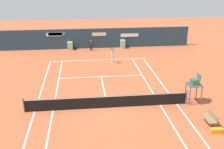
% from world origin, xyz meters
% --- Properties ---
extents(ground_plane, '(80.00, 80.00, 0.01)m').
position_xyz_m(ground_plane, '(-0.00, 0.58, 0.00)').
color(ground_plane, '#B25633').
extents(tennis_net, '(12.10, 0.10, 1.07)m').
position_xyz_m(tennis_net, '(0.00, 0.00, 0.51)').
color(tennis_net, '#4C4C51').
rests_on(tennis_net, ground_plane).
extents(sponsor_back_wall, '(25.00, 1.02, 2.57)m').
position_xyz_m(sponsor_back_wall, '(0.00, 16.97, 1.24)').
color(sponsor_back_wall, '#233D4C').
rests_on(sponsor_back_wall, ground_plane).
extents(umpire_chair, '(1.00, 1.00, 2.32)m').
position_xyz_m(umpire_chair, '(6.61, 0.16, 1.55)').
color(umpire_chair, '#47474C').
rests_on(umpire_chair, ground_plane).
extents(player_bench, '(0.54, 1.26, 0.88)m').
position_xyz_m(player_bench, '(6.48, -3.10, 0.51)').
color(player_bench, '#38383D').
rests_on(player_bench, ground_plane).
extents(equipment_bag, '(0.92, 0.34, 0.32)m').
position_xyz_m(equipment_bag, '(6.52, -4.14, 0.16)').
color(equipment_bag, orange).
rests_on(equipment_bag, ground_plane).
extents(player_on_baseline, '(0.58, 0.70, 1.82)m').
position_xyz_m(player_on_baseline, '(1.62, 10.50, 0.94)').
color(player_on_baseline, white).
rests_on(player_on_baseline, ground_plane).
extents(ball_kid_left_post, '(0.46, 0.20, 1.37)m').
position_xyz_m(ball_kid_left_post, '(-0.55, 15.79, 0.79)').
color(ball_kid_left_post, black).
rests_on(ball_kid_left_post, ground_plane).
extents(tennis_ball_by_sideline, '(0.07, 0.07, 0.07)m').
position_xyz_m(tennis_ball_by_sideline, '(-1.60, 4.44, 0.03)').
color(tennis_ball_by_sideline, '#CCE033').
rests_on(tennis_ball_by_sideline, ground_plane).
extents(tennis_ball_near_service_line, '(0.07, 0.07, 0.07)m').
position_xyz_m(tennis_ball_near_service_line, '(-0.58, 10.93, 0.03)').
color(tennis_ball_near_service_line, '#CCE033').
rests_on(tennis_ball_near_service_line, ground_plane).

